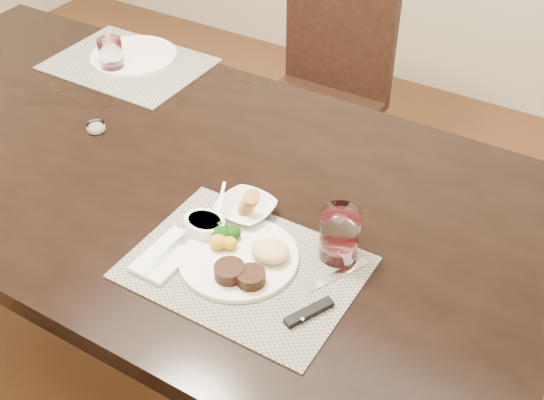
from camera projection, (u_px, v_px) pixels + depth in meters
The scene contains 14 objects.
ground_plane at pixel (179, 352), 2.16m from camera, with size 4.50×4.50×0.00m, color #482617.
dining_table at pixel (156, 187), 1.73m from camera, with size 2.00×1.00×0.75m.
chair_far at pixel (324, 86), 2.46m from camera, with size 0.42×0.42×0.90m.
placemat_near at pixel (245, 267), 1.39m from camera, with size 0.46×0.34×0.00m, color gray.
placemat_far at pixel (129, 64), 2.07m from camera, with size 0.46×0.34×0.00m, color gray.
dinner_plate at pixel (242, 257), 1.39m from camera, with size 0.25×0.25×0.04m.
napkin_fork at pixel (168, 255), 1.41m from camera, with size 0.09×0.15×0.02m.
steak_knife at pixel (316, 303), 1.31m from camera, with size 0.08×0.24×0.01m.
cracker_bowl at pixel (246, 208), 1.51m from camera, with size 0.13×0.13×0.06m.
sauce_ramekin at pixel (205, 225), 1.46m from camera, with size 0.09×0.14×0.07m.
wine_glass_near at pixel (339, 236), 1.39m from camera, with size 0.08×0.08×0.11m.
far_plate at pixel (134, 56), 2.09m from camera, with size 0.26×0.26×0.01m, color white.
wine_glass_far at pixel (111, 56), 2.01m from camera, with size 0.07×0.07×0.10m.
salt_cellar at pixel (96, 128), 1.78m from camera, with size 0.05×0.05×0.02m.
Camera 1 is at (0.96, -1.01, 1.74)m, focal length 45.00 mm.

